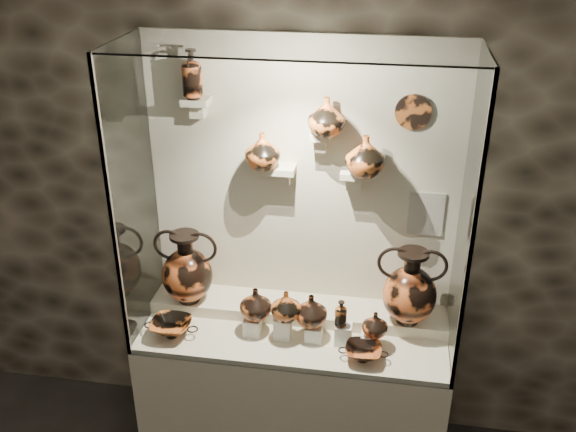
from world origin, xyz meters
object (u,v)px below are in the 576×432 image
object	(u,v)px
jug_a	(256,303)
kylix_right	(363,352)
lekythos_tall	(192,72)
ovoid_vase_a	(263,151)
kylix_left	(171,327)
lekythos_small	(341,312)
amphora_left	(187,267)
ovoid_vase_c	(365,156)
amphora_right	(410,287)
ovoid_vase_b	(327,116)
jug_e	(375,324)
jug_b	(286,306)
jug_c	(311,310)

from	to	relation	value
jug_a	kylix_right	distance (m)	0.63
lekythos_tall	ovoid_vase_a	size ratio (longest dim) A/B	1.43
kylix_left	lekythos_small	bearing A→B (deg)	19.15
amphora_left	ovoid_vase_c	bearing A→B (deg)	13.27
lekythos_small	lekythos_tall	distance (m)	1.46
amphora_right	lekythos_small	distance (m)	0.40
amphora_right	ovoid_vase_b	distance (m)	1.02
jug_e	ovoid_vase_c	world-z (taller)	ovoid_vase_c
jug_b	jug_c	distance (m)	0.14
jug_e	ovoid_vase_a	bearing A→B (deg)	166.20
jug_a	kylix_left	bearing A→B (deg)	-172.39
jug_e	ovoid_vase_a	size ratio (longest dim) A/B	0.74
kylix_right	jug_b	bearing A→B (deg)	150.10
kylix_right	ovoid_vase_b	bearing A→B (deg)	109.98
lekythos_tall	ovoid_vase_c	size ratio (longest dim) A/B	1.31
jug_b	jug_e	bearing A→B (deg)	-7.16
amphora_left	amphora_right	xyz separation A→B (m)	(1.25, -0.00, 0.00)
lekythos_tall	ovoid_vase_b	size ratio (longest dim) A/B	1.42
lekythos_tall	ovoid_vase_c	xyz separation A→B (m)	(0.89, -0.03, -0.38)
jug_a	ovoid_vase_a	distance (m)	0.83
lekythos_small	kylix_right	size ratio (longest dim) A/B	0.71
ovoid_vase_b	jug_b	bearing A→B (deg)	-104.53
jug_e	amphora_left	bearing A→B (deg)	178.87
kylix_left	ovoid_vase_c	bearing A→B (deg)	32.85
lekythos_small	lekythos_tall	world-z (taller)	lekythos_tall
lekythos_small	jug_b	bearing A→B (deg)	155.36
jug_a	lekythos_tall	world-z (taller)	lekythos_tall
jug_a	ovoid_vase_c	distance (m)	0.99
jug_a	jug_e	xyz separation A→B (m)	(0.65, -0.03, -0.04)
jug_b	ovoid_vase_a	world-z (taller)	ovoid_vase_a
amphora_right	ovoid_vase_b	bearing A→B (deg)	153.18
jug_b	kylix_right	world-z (taller)	jug_b
amphora_right	kylix_left	size ratio (longest dim) A/B	1.53
jug_c	lekythos_tall	distance (m)	1.39
lekythos_small	kylix_right	world-z (taller)	lekythos_small
lekythos_tall	ovoid_vase_a	world-z (taller)	lekythos_tall
amphora_left	kylix_right	distance (m)	1.09
amphora_right	jug_b	xyz separation A→B (m)	(-0.65, -0.18, -0.07)
kylix_left	ovoid_vase_c	world-z (taller)	ovoid_vase_c
jug_c	kylix_right	distance (m)	0.35
jug_c	ovoid_vase_a	xyz separation A→B (m)	(-0.30, 0.23, 0.80)
kylix_left	ovoid_vase_b	bearing A→B (deg)	37.62
amphora_right	lekythos_small	bearing A→B (deg)	-170.29
jug_e	ovoid_vase_b	bearing A→B (deg)	148.53
amphora_right	ovoid_vase_a	distance (m)	1.07
amphora_right	jug_a	world-z (taller)	amphora_right
jug_a	lekythos_small	bearing A→B (deg)	-8.95
amphora_right	ovoid_vase_c	distance (m)	0.76
ovoid_vase_c	ovoid_vase_a	bearing A→B (deg)	160.35
lekythos_small	ovoid_vase_c	bearing A→B (deg)	49.64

